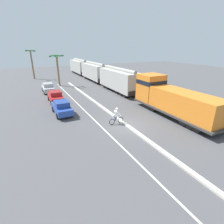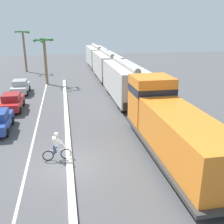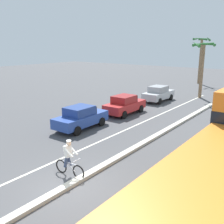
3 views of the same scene
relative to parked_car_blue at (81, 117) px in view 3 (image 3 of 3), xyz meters
name	(u,v)px [view 3 (image 3 of 3)]	position (x,y,z in m)	size (l,w,h in m)	color
ground_plane	(70,187)	(5.13, -6.05, -0.82)	(120.00, 120.00, 0.00)	#4C4C4F
median_curb	(143,143)	(5.13, -0.05, -0.74)	(0.36, 36.00, 0.16)	beige
lane_stripe	(111,136)	(2.73, -0.05, -0.81)	(0.14, 36.00, 0.01)	silver
parked_car_blue	(81,117)	(0.00, 0.00, 0.00)	(1.89, 4.23, 1.62)	#28479E
parked_car_red	(125,105)	(0.19, 5.21, 0.00)	(1.84, 4.20, 1.62)	red
parked_car_silver	(158,94)	(0.06, 11.64, 0.00)	(1.84, 4.20, 1.62)	#B7BABF
cyclist	(69,159)	(4.42, -5.37, 0.00)	(1.71, 0.48, 1.71)	black
palm_tree_near	(201,51)	(-1.08, 27.10, 4.01)	(2.23, 2.33, 6.96)	#846647
palm_tree_far	(203,57)	(2.88, 16.28, 3.71)	(2.65, 2.79, 6.23)	#846647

